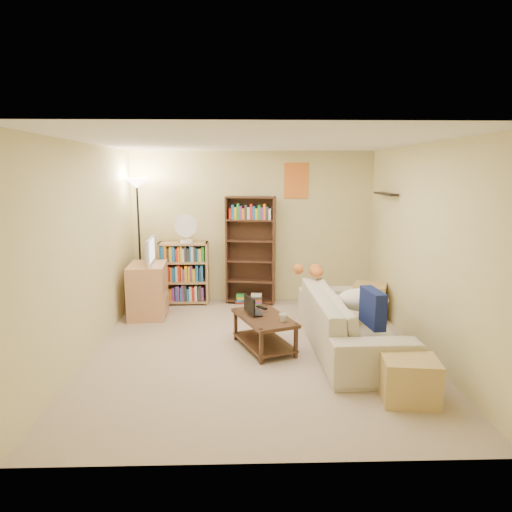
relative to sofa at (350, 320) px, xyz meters
name	(u,v)px	position (x,y,z in m)	size (l,w,h in m)	color
room	(257,219)	(-1.15, -0.03, 1.27)	(4.50, 4.54, 2.52)	tan
sofa	(350,320)	(0.00, 0.00, 0.00)	(0.99, 2.41, 0.70)	beige
navy_pillow	(373,308)	(0.13, -0.51, 0.32)	(0.46, 0.14, 0.41)	#121B4E
cream_blanket	(363,300)	(0.17, 0.06, 0.25)	(0.64, 0.46, 0.28)	white
tabby_cat	(313,270)	(-0.33, 0.91, 0.44)	(0.55, 0.21, 0.19)	orange
coffee_table	(264,328)	(-1.06, -0.01, -0.08)	(0.83, 1.07, 0.42)	#3F2418
laptop	(260,312)	(-1.12, 0.10, 0.08)	(0.25, 0.34, 0.02)	black
laptop_screen	(250,305)	(-1.24, 0.05, 0.20)	(0.01, 0.31, 0.21)	white
mug	(283,318)	(-0.85, -0.23, 0.12)	(0.14, 0.14, 0.10)	silver
tv_remote	(262,307)	(-1.08, 0.32, 0.08)	(0.05, 0.17, 0.02)	black
tv_stand	(148,290)	(-2.77, 1.36, 0.05)	(0.53, 0.75, 0.80)	tan
television	(146,251)	(-2.77, 1.36, 0.65)	(0.13, 0.69, 0.40)	black
tall_bookshelf	(251,248)	(-1.19, 2.01, 0.59)	(0.83, 0.40, 1.78)	#422619
short_bookshelf	(184,273)	(-2.30, 2.01, 0.17)	(0.80, 0.33, 1.03)	tan
desk_fan	(186,229)	(-2.24, 1.96, 0.92)	(0.37, 0.21, 0.46)	white
floor_lamp	(138,206)	(-2.95, 1.78, 1.30)	(0.35, 0.35, 2.07)	black
side_table	(370,301)	(0.57, 1.13, -0.09)	(0.46, 0.46, 0.52)	tan
end_cabinet	(410,380)	(0.26, -1.37, -0.13)	(0.51, 0.43, 0.43)	#DEB96C
book_stacks	(249,299)	(-1.22, 1.91, -0.26)	(0.45, 0.26, 0.19)	red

